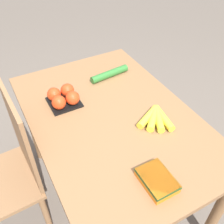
% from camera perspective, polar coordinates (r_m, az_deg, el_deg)
% --- Properties ---
extents(ground_plane, '(12.00, 12.00, 0.00)m').
position_cam_1_polar(ground_plane, '(2.03, -0.00, -16.85)').
color(ground_plane, '#665B51').
extents(dining_table, '(1.27, 0.85, 0.76)m').
position_cam_1_polar(dining_table, '(1.51, -0.00, -3.92)').
color(dining_table, olive).
rests_on(dining_table, ground_plane).
extents(chair, '(0.44, 0.42, 1.00)m').
position_cam_1_polar(chair, '(1.60, -21.31, -12.24)').
color(chair, '#8E6642').
rests_on(chair, ground_plane).
extents(banana_bunch, '(0.20, 0.19, 0.04)m').
position_cam_1_polar(banana_bunch, '(1.42, 9.50, -1.20)').
color(banana_bunch, brown).
rests_on(banana_bunch, dining_table).
extents(tomato_pack, '(0.17, 0.17, 0.09)m').
position_cam_1_polar(tomato_pack, '(1.52, -10.54, 3.24)').
color(tomato_pack, black).
rests_on(tomato_pack, dining_table).
extents(carrot_bag, '(0.17, 0.12, 0.04)m').
position_cam_1_polar(carrot_bag, '(1.16, 9.78, -14.34)').
color(carrot_bag, orange).
rests_on(carrot_bag, dining_table).
extents(cucumber_near, '(0.08, 0.27, 0.05)m').
position_cam_1_polar(cucumber_near, '(1.72, -0.54, 8.29)').
color(cucumber_near, '#2D702D').
rests_on(cucumber_near, dining_table).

